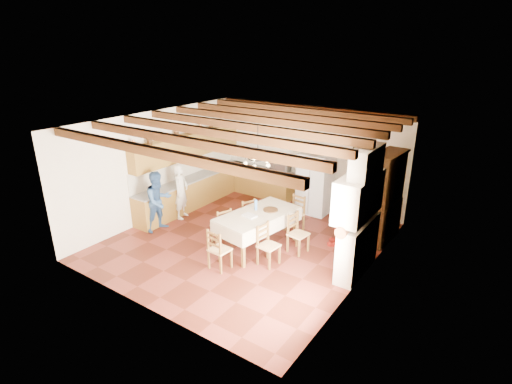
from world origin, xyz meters
TOP-DOWN VIEW (x-y plane):
  - floor at (0.00, 0.00)m, footprint 6.00×6.50m
  - ceiling at (0.00, 0.00)m, footprint 6.00×6.50m
  - wall_back at (0.00, 3.26)m, footprint 6.00×0.02m
  - wall_front at (0.00, -3.26)m, footprint 6.00×0.02m
  - wall_left at (-3.01, 0.00)m, footprint 0.02×6.50m
  - wall_right at (3.01, 0.00)m, footprint 0.02×6.50m
  - ceiling_beams at (0.00, 0.00)m, footprint 6.00×6.30m
  - lower_cabinets_left at (-2.70, 1.05)m, footprint 0.60×4.30m
  - lower_cabinets_back at (-1.55, 2.95)m, footprint 2.30×0.60m
  - countertop_left at (-2.70, 1.05)m, footprint 0.62×4.30m
  - countertop_back at (-1.55, 2.95)m, footprint 2.34×0.62m
  - backsplash_left at (-2.98, 1.05)m, footprint 0.03×4.30m
  - backsplash_back at (-1.55, 3.23)m, footprint 2.30×0.03m
  - upper_cabinets at (-2.83, 1.05)m, footprint 0.35×4.20m
  - fireplace at (2.72, 0.20)m, footprint 0.56×1.60m
  - wall_picture at (1.55, 3.23)m, footprint 0.34×0.03m
  - refrigerator at (0.55, 2.65)m, footprint 0.89×0.74m
  - hutch at (2.75, 2.02)m, footprint 0.63×1.30m
  - dining_table at (0.41, -0.08)m, footprint 1.36×2.19m
  - chandelier at (0.41, -0.08)m, footprint 0.47×0.47m
  - chair_left_near at (-0.44, -0.43)m, footprint 0.52×0.54m
  - chair_left_far at (-0.34, 0.43)m, footprint 0.53×0.54m
  - chair_right_near at (1.07, -0.61)m, footprint 0.44×0.46m
  - chair_right_far at (1.34, 0.26)m, footprint 0.45×0.47m
  - chair_end_near at (0.28, -1.36)m, footprint 0.45×0.43m
  - chair_end_far at (0.69, 1.23)m, footprint 0.47×0.46m
  - person_man at (-2.36, 0.16)m, footprint 0.54×0.67m
  - person_woman_blue at (-2.27, -0.74)m, footprint 0.67×0.83m
  - person_woman_red at (1.93, 1.13)m, footprint 0.58×0.98m
  - microwave at (-0.80, 2.95)m, footprint 0.64×0.48m
  - fridge_vase at (0.47, 2.65)m, footprint 0.28×0.28m

SIDE VIEW (x-z plane):
  - floor at x=0.00m, z-range -0.02..0.00m
  - lower_cabinets_left at x=-2.70m, z-range 0.00..0.86m
  - lower_cabinets_back at x=-1.55m, z-range 0.00..0.86m
  - chair_left_near at x=-0.44m, z-range 0.00..0.96m
  - chair_left_far at x=-0.34m, z-range 0.00..0.96m
  - chair_right_near at x=1.07m, z-range 0.00..0.96m
  - chair_right_far at x=1.34m, z-range 0.00..0.96m
  - chair_end_near at x=0.28m, z-range 0.00..0.96m
  - chair_end_far at x=0.69m, z-range 0.00..0.96m
  - person_woman_red at x=1.93m, z-range 0.00..1.56m
  - person_man at x=-2.36m, z-range 0.00..1.58m
  - person_woman_blue at x=-2.27m, z-range 0.00..1.62m
  - dining_table at x=0.41m, z-range 0.36..1.26m
  - countertop_left at x=-2.70m, z-range 0.86..0.90m
  - countertop_back at x=-1.55m, z-range 0.86..0.90m
  - refrigerator at x=0.55m, z-range 0.00..1.77m
  - microwave at x=-0.80m, z-range 0.90..1.23m
  - hutch at x=2.75m, z-range 0.00..2.28m
  - backsplash_left at x=-2.98m, z-range 0.90..1.50m
  - backsplash_back at x=-1.55m, z-range 0.90..1.50m
  - fireplace at x=2.72m, z-range 0.00..2.80m
  - wall_back at x=0.00m, z-range 0.00..3.00m
  - wall_front at x=0.00m, z-range 0.00..3.00m
  - wall_left at x=-3.01m, z-range 0.00..3.00m
  - wall_right at x=3.01m, z-range 0.00..3.00m
  - upper_cabinets at x=-2.83m, z-range 1.50..2.20m
  - wall_picture at x=1.55m, z-range 1.64..2.06m
  - fridge_vase at x=0.47m, z-range 1.77..2.05m
  - chandelier at x=0.41m, z-range 2.23..2.27m
  - ceiling_beams at x=0.00m, z-range 2.83..2.99m
  - ceiling at x=0.00m, z-range 3.00..3.02m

